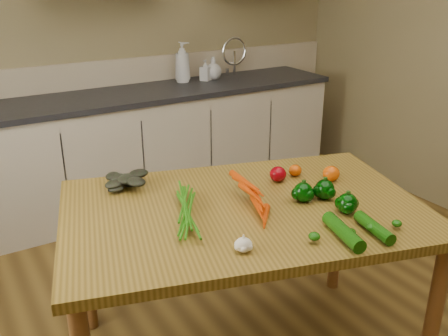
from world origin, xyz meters
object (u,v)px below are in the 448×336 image
table (244,225)px  soap_bottle_b (205,70)px  tomato_a (278,174)px  zucchini_a (374,228)px  soap_bottle_a (182,62)px  leafy_greens (124,177)px  garlic_bulb (243,245)px  tomato_c (331,174)px  soap_bottle_c (213,68)px  zucchini_b (343,232)px  pepper_a (303,192)px  pepper_b (325,189)px  tomato_b (295,170)px  pepper_c (347,204)px  carrot_bunch (232,202)px

table → soap_bottle_b: 2.19m
tomato_a → zucchini_a: 0.59m
soap_bottle_a → tomato_a: soap_bottle_a is taller
leafy_greens → garlic_bulb: leafy_greens is taller
table → soap_bottle_a: 2.17m
table → tomato_c: 0.52m
soap_bottle_c → zucchini_b: 2.55m
leafy_greens → pepper_a: leafy_greens is taller
zucchini_a → pepper_b: bearing=82.2°
garlic_bulb → zucchini_b: (0.37, -0.11, 0.00)m
zucchini_a → tomato_b: bearing=80.8°
soap_bottle_a → zucchini_b: 2.51m
tomato_a → pepper_c: bearing=-83.7°
pepper_a → zucchini_b: bearing=-103.1°
carrot_bunch → tomato_c: carrot_bunch is taller
garlic_bulb → tomato_c: tomato_c is taller
pepper_a → soap_bottle_b: bearing=72.4°
tomato_a → tomato_c: same height
table → pepper_a: size_ratio=20.11×
carrot_bunch → pepper_a: bearing=-0.2°
zucchini_a → zucchini_b: size_ratio=0.87×
soap_bottle_c → tomato_b: 1.93m
garlic_bulb → zucchini_b: 0.39m
table → pepper_c: size_ratio=20.16×
soap_bottle_c → carrot_bunch: bearing=105.9°
garlic_bulb → tomato_a: size_ratio=0.79×
tomato_c → tomato_b: bearing=128.7°
pepper_b → tomato_a: pepper_b is taller
soap_bottle_a → zucchini_b: bearing=-143.4°
table → pepper_a: pepper_a is taller
soap_bottle_b → leafy_greens: bearing=-73.8°
table → garlic_bulb: 0.38m
pepper_a → soap_bottle_c: bearing=70.5°
carrot_bunch → garlic_bulb: carrot_bunch is taller
pepper_c → zucchini_a: (-0.03, -0.18, -0.02)m
soap_bottle_a → soap_bottle_c: size_ratio=1.77×
tomato_c → pepper_c: bearing=-121.1°
soap_bottle_b → pepper_c: (-0.57, -2.25, -0.13)m
pepper_a → tomato_c: size_ratio=1.07×
soap_bottle_a → carrot_bunch: bearing=-151.8°
garlic_bulb → pepper_b: (0.54, 0.19, 0.02)m
pepper_b → garlic_bulb: bearing=-160.9°
table → leafy_greens: bearing=145.1°
tomato_a → zucchini_b: tomato_a is taller
table → pepper_b: size_ratio=19.79×
leafy_greens → zucchini_a: 1.12m
carrot_bunch → pepper_a: size_ratio=3.29×
tomato_a → zucchini_a: tomato_a is taller
soap_bottle_b → zucchini_b: 2.51m
soap_bottle_a → tomato_b: 1.90m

